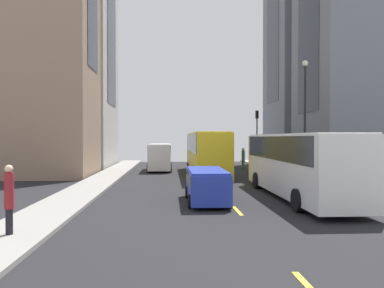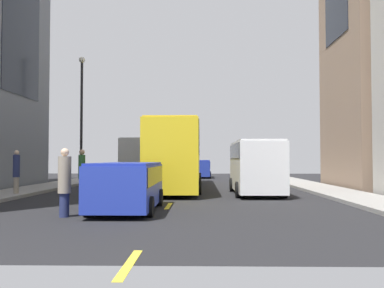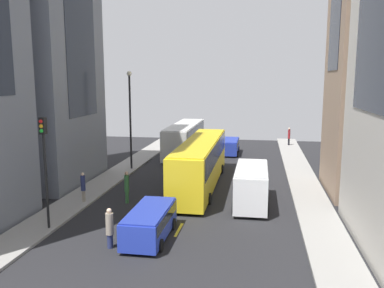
% 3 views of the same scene
% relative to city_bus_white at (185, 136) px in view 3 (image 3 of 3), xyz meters
% --- Properties ---
extents(ground_plane, '(42.18, 42.18, 0.00)m').
position_rel_city_bus_white_xyz_m(ground_plane, '(3.75, -9.29, -2.01)').
color(ground_plane, black).
extents(sidewalk_west, '(2.41, 44.00, 0.15)m').
position_rel_city_bus_white_xyz_m(sidewalk_west, '(-4.14, -9.29, -1.93)').
color(sidewalk_west, gray).
rests_on(sidewalk_west, ground).
extents(sidewalk_east, '(2.41, 44.00, 0.15)m').
position_rel_city_bus_white_xyz_m(sidewalk_east, '(11.63, -9.29, -1.93)').
color(sidewalk_east, gray).
rests_on(sidewalk_east, ground).
extents(lane_stripe_1, '(0.16, 2.00, 0.01)m').
position_rel_city_bus_white_xyz_m(lane_stripe_1, '(3.75, -21.89, -2.00)').
color(lane_stripe_1, yellow).
rests_on(lane_stripe_1, ground).
extents(lane_stripe_2, '(0.16, 2.00, 0.01)m').
position_rel_city_bus_white_xyz_m(lane_stripe_2, '(3.75, -13.49, -2.00)').
color(lane_stripe_2, yellow).
rests_on(lane_stripe_2, ground).
extents(lane_stripe_3, '(0.16, 2.00, 0.01)m').
position_rel_city_bus_white_xyz_m(lane_stripe_3, '(3.75, -5.09, -2.00)').
color(lane_stripe_3, yellow).
rests_on(lane_stripe_3, ground).
extents(lane_stripe_4, '(0.16, 2.00, 0.01)m').
position_rel_city_bus_white_xyz_m(lane_stripe_4, '(3.75, 3.31, -2.00)').
color(lane_stripe_4, yellow).
rests_on(lane_stripe_4, ground).
extents(lane_stripe_5, '(0.16, 2.00, 0.01)m').
position_rel_city_bus_white_xyz_m(lane_stripe_5, '(3.75, 11.71, -2.00)').
color(lane_stripe_5, yellow).
rests_on(lane_stripe_5, ground).
extents(building_west_1, '(7.91, 9.04, 23.99)m').
position_rel_city_bus_white_xyz_m(building_west_1, '(-9.46, -13.21, 9.98)').
color(building_west_1, slate).
rests_on(building_west_1, ground).
extents(city_bus_white, '(2.80, 12.06, 3.35)m').
position_rel_city_bus_white_xyz_m(city_bus_white, '(0.00, 0.00, 0.00)').
color(city_bus_white, silver).
rests_on(city_bus_white, ground).
extents(streetcar_yellow, '(2.70, 14.46, 3.59)m').
position_rel_city_bus_white_xyz_m(streetcar_yellow, '(3.61, -12.56, 0.12)').
color(streetcar_yellow, yellow).
rests_on(streetcar_yellow, ground).
extents(delivery_van_white, '(2.25, 5.83, 2.58)m').
position_rel_city_bus_white_xyz_m(delivery_van_white, '(7.60, -16.82, -0.49)').
color(delivery_van_white, white).
rests_on(delivery_van_white, ground).
extents(car_blue_0, '(1.95, 4.67, 1.61)m').
position_rel_city_bus_white_xyz_m(car_blue_0, '(4.86, 1.14, -1.05)').
color(car_blue_0, '#2338AD').
rests_on(car_blue_0, ground).
extents(car_blue_1, '(2.06, 4.74, 1.60)m').
position_rel_city_bus_white_xyz_m(car_blue_1, '(2.49, -23.30, -1.06)').
color(car_blue_1, '#2338AD').
rests_on(car_blue_1, ground).
extents(pedestrian_crossing_near, '(0.29, 0.29, 2.16)m').
position_rel_city_bus_white_xyz_m(pedestrian_crossing_near, '(11.63, 7.37, -0.68)').
color(pedestrian_crossing_near, black).
rests_on(pedestrian_crossing_near, ground).
extents(pedestrian_walking_far, '(0.31, 0.31, 1.98)m').
position_rel_city_bus_white_xyz_m(pedestrian_walking_far, '(-3.50, -18.26, -0.80)').
color(pedestrian_walking_far, gray).
rests_on(pedestrian_walking_far, ground).
extents(pedestrian_waiting_curb, '(0.39, 0.39, 2.05)m').
position_rel_city_bus_white_xyz_m(pedestrian_waiting_curb, '(0.87, -24.80, -0.94)').
color(pedestrian_waiting_curb, navy).
rests_on(pedestrian_waiting_curb, ground).
extents(pedestrian_crossing_mid, '(0.32, 0.32, 2.17)m').
position_rel_city_bus_white_xyz_m(pedestrian_crossing_mid, '(-0.66, -17.66, -0.84)').
color(pedestrian_crossing_mid, '#336B38').
rests_on(pedestrian_crossing_mid, ground).
extents(traffic_light_near_corner, '(0.32, 0.44, 6.13)m').
position_rel_city_bus_white_xyz_m(traffic_light_near_corner, '(-3.33, -23.15, 2.38)').
color(traffic_light_near_corner, black).
rests_on(traffic_light_near_corner, ground).
extents(streetlamp_near, '(0.44, 0.44, 8.78)m').
position_rel_city_bus_white_xyz_m(streetlamp_near, '(-3.43, -8.19, 3.37)').
color(streetlamp_near, black).
rests_on(streetlamp_near, ground).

